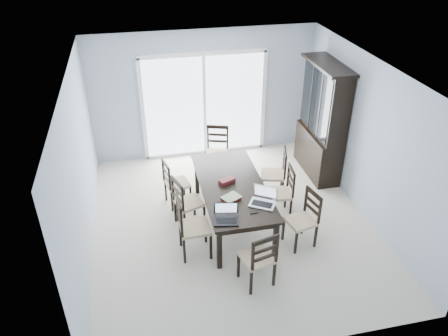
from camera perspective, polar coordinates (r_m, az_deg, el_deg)
The scene contains 24 objects.
floor at distance 7.37m, azimuth 1.02°, elevation -7.07°, with size 5.00×5.00×0.00m, color beige.
ceiling at distance 6.12m, azimuth 1.25°, elevation 12.45°, with size 5.00×5.00×0.00m, color white.
back_wall at distance 8.87m, azimuth -2.63°, elevation 9.53°, with size 4.50×0.02×2.60m, color #9EACBC.
wall_left at distance 6.57m, azimuth -18.35°, elevation -0.36°, with size 0.02×5.00×2.60m, color #9EACBC.
wall_right at distance 7.44m, azimuth 18.27°, elevation 3.49°, with size 0.02×5.00×2.60m, color #9EACBC.
balcony at distance 10.32m, azimuth -3.42°, elevation 4.54°, with size 4.50×2.00×0.10m, color gray.
railing at distance 10.98m, azimuth -4.38°, elevation 9.63°, with size 4.50×0.06×1.10m, color #99999E.
dining_table at distance 6.98m, azimuth 1.07°, elevation -2.72°, with size 1.00×2.20×0.75m.
china_hutch at distance 8.43m, azimuth 12.69°, elevation 5.89°, with size 0.50×1.38×2.20m.
sliding_door at distance 8.93m, azimuth -2.57°, elevation 8.21°, with size 2.52×0.05×2.18m.
chair_left_near at distance 6.42m, azimuth -4.77°, elevation -6.89°, with size 0.46×0.45×1.16m.
chair_left_mid at distance 7.00m, azimuth -5.29°, elevation -3.91°, with size 0.51×0.50×1.05m.
chair_left_far at distance 7.53m, azimuth -6.79°, elevation -1.40°, with size 0.46×0.45×1.01m.
chair_right_near at distance 6.76m, azimuth 10.70°, elevation -5.79°, with size 0.49×0.48×1.05m.
chair_right_mid at distance 7.30m, azimuth 7.89°, elevation -2.45°, with size 0.44×0.43×1.05m.
chair_right_far at distance 7.77m, azimuth 7.10°, elevation -0.06°, with size 0.51×0.50×1.07m.
chair_end_near at distance 5.94m, azimuth 4.80°, elevation -11.21°, with size 0.49×0.50×1.07m.
chair_end_far at distance 8.41m, azimuth -0.89°, elevation 2.98°, with size 0.53×0.54×1.12m.
laptop_dark at distance 6.14m, azimuth 0.31°, elevation -6.54°, with size 0.39×0.30×0.24m.
laptop_silver at distance 6.48m, azimuth 5.05°, elevation -4.33°, with size 0.45×0.42×0.26m.
book_stack at distance 6.59m, azimuth 0.90°, elevation -3.93°, with size 0.34×0.31×0.04m.
cell_phone at distance 6.34m, azimuth 3.92°, elevation -5.80°, with size 0.12×0.05×0.01m, color black.
game_box at distance 6.97m, azimuth 0.39°, elevation -1.67°, with size 0.25×0.13×0.06m, color #531021.
hot_tub at distance 10.21m, azimuth -5.69°, elevation 7.57°, with size 2.13×1.95×1.00m.
Camera 1 is at (-1.36, -5.63, 4.56)m, focal length 35.00 mm.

